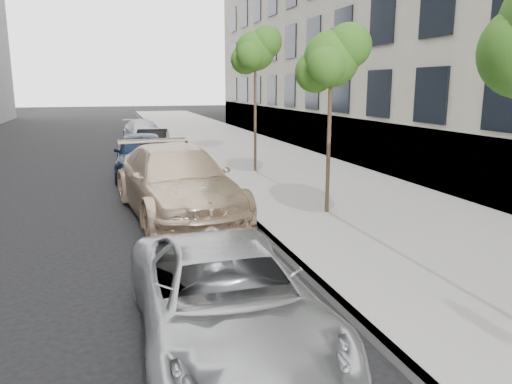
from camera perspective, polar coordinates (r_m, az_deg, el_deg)
name	(u,v)px	position (r m, az deg, el deg)	size (l,w,h in m)	color
sidewalk	(226,144)	(28.26, -3.40, 5.53)	(6.40, 72.00, 0.14)	gray
curb	(171,146)	(27.73, -9.72, 5.25)	(0.15, 72.00, 0.14)	#9E9B93
tree_mid	(332,59)	(12.53, 8.72, 14.79)	(1.69, 1.49, 4.62)	#38281C
tree_far	(256,51)	(18.65, -0.02, 15.82)	(1.75, 1.55, 5.24)	#38281C
minivan	(226,299)	(6.48, -3.48, -12.10)	(2.17, 4.72, 1.31)	#AEB0B3
suv	(177,182)	(12.95, -9.03, 1.17)	(2.48, 6.09, 1.77)	#CCB191
sedan_blue	(142,154)	(18.86, -12.90, 4.24)	(1.93, 4.81, 1.64)	black
sedan_black	(153,143)	(23.86, -11.74, 5.47)	(1.37, 3.93, 1.29)	black
sedan_rear	(143,132)	(29.79, -12.74, 6.74)	(1.85, 4.55, 1.32)	#B4B6BD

